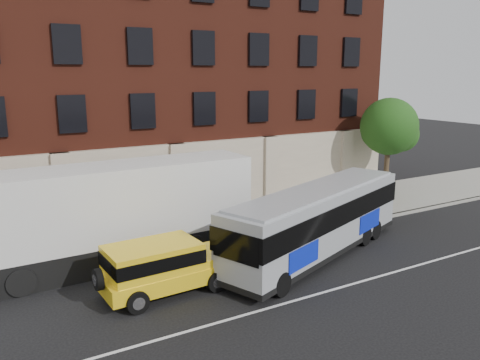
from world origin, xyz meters
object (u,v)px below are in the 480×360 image
city_bus (318,219)px  yellow_suv (161,265)px  shipping_container (105,217)px  street_tree (390,129)px  sign_pole (22,254)px

city_bus → yellow_suv: (-7.24, -0.08, -0.58)m
yellow_suv → city_bus: bearing=0.6°
city_bus → shipping_container: 8.99m
city_bus → street_tree: bearing=29.5°
sign_pole → shipping_container: shipping_container is taller
sign_pole → yellow_suv: (4.27, -2.70, -0.35)m
yellow_suv → shipping_container: shipping_container is taller
sign_pole → yellow_suv: bearing=-32.4°
street_tree → yellow_suv: street_tree is taller
street_tree → shipping_container: bearing=-172.7°
sign_pole → shipping_container: 3.46m
yellow_suv → street_tree: bearing=18.8°
sign_pole → yellow_suv: size_ratio=0.49×
street_tree → shipping_container: size_ratio=0.49×
sign_pole → city_bus: city_bus is taller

